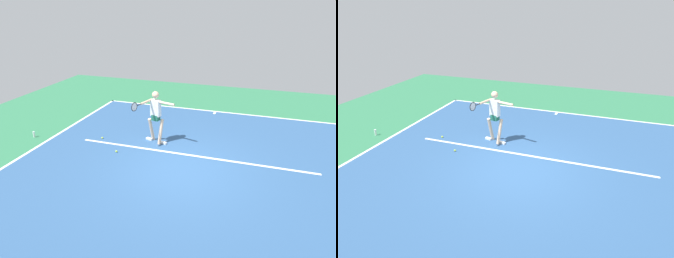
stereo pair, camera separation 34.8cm
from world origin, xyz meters
The scene contains 10 objects.
ground_plane centered at (0.00, 0.00, 0.00)m, with size 20.05×20.05×0.00m, color #2D754C.
court_surface centered at (0.00, 0.00, 0.00)m, with size 10.39×11.12×0.00m, color #2D5484.
court_line_baseline_near centered at (0.00, -5.51, 0.00)m, with size 10.39×0.10×0.01m, color white.
court_line_sideline_right centered at (5.14, 0.00, 0.00)m, with size 0.10×11.12×0.01m, color white.
court_line_service centered at (0.00, -0.99, 0.00)m, with size 7.79×0.10×0.01m, color white.
court_line_centre_mark centered at (0.00, -5.31, 0.00)m, with size 0.10×0.30×0.01m, color white.
tennis_player centered at (1.42, -1.59, 1.08)m, with size 1.18×1.22×1.85m.
tennis_ball_by_sideline centered at (2.38, -0.44, 0.03)m, with size 0.07×0.07×0.07m, color #C6E53D.
tennis_ball_centre_court centered at (3.36, -1.27, 0.03)m, with size 0.07×0.07×0.07m, color #CCE033.
water_bottle centered at (5.79, -0.61, 0.11)m, with size 0.07×0.07×0.22m, color white.
Camera 1 is at (-2.14, 7.88, 4.69)m, focal length 33.71 mm.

